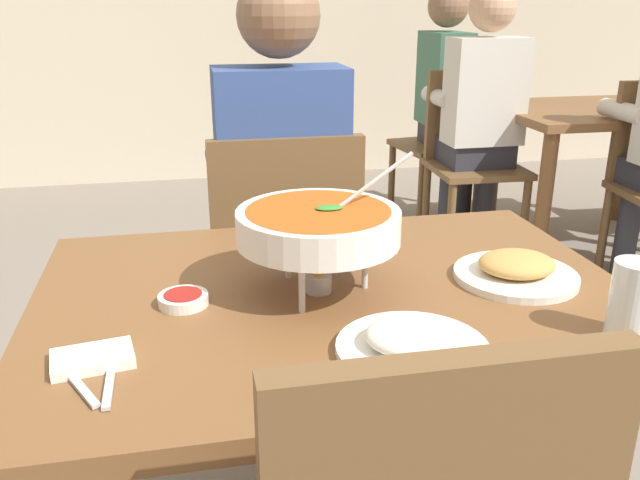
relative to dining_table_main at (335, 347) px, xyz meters
The scene contains 16 objects.
dining_table_main is the anchor object (origin of this frame).
chair_diner_main 0.70m from the dining_table_main, 90.00° to the left, with size 0.44×0.44×0.90m.
diner_main 0.74m from the dining_table_main, 90.00° to the left, with size 0.40×0.45×1.31m.
curry_bowl 0.25m from the dining_table_main, 166.02° to the left, with size 0.33×0.30×0.26m.
rice_plate 0.29m from the dining_table_main, 75.43° to the right, with size 0.24×0.24×0.06m.
appetizer_plate 0.38m from the dining_table_main, ahead, with size 0.24×0.24×0.06m.
sauce_dish 0.31m from the dining_table_main, behind, with size 0.09×0.09×0.02m.
napkin_folded 0.47m from the dining_table_main, 156.71° to the right, with size 0.12×0.08×0.02m, color white.
fork_utensil 0.51m from the dining_table_main, 152.31° to the right, with size 0.01×0.17×0.01m, color silver.
spoon_utensil 0.47m from the dining_table_main, 149.35° to the right, with size 0.01×0.17×0.01m, color silver.
drink_glass 0.53m from the dining_table_main, 31.90° to the right, with size 0.07×0.07×0.13m.
dining_table_far 2.61m from the dining_table_main, 46.82° to the left, with size 1.00×0.80×0.72m.
chair_bg_left 2.79m from the dining_table_main, 63.13° to the left, with size 0.50×0.50×0.90m.
chair_bg_middle 2.33m from the dining_table_main, 59.89° to the left, with size 0.46×0.46×0.90m.
patron_bg_left 2.71m from the dining_table_main, 63.64° to the left, with size 0.45×0.40×1.31m.
patron_bg_middle 2.27m from the dining_table_main, 58.95° to the left, with size 0.40×0.45×1.31m.
Camera 1 is at (-0.26, -1.11, 1.24)m, focal length 37.33 mm.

